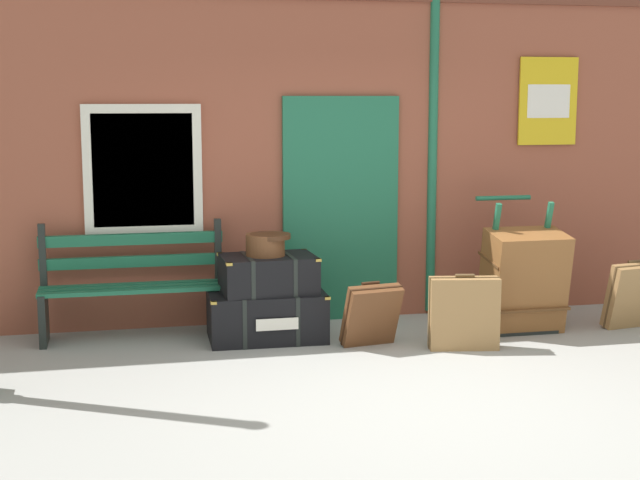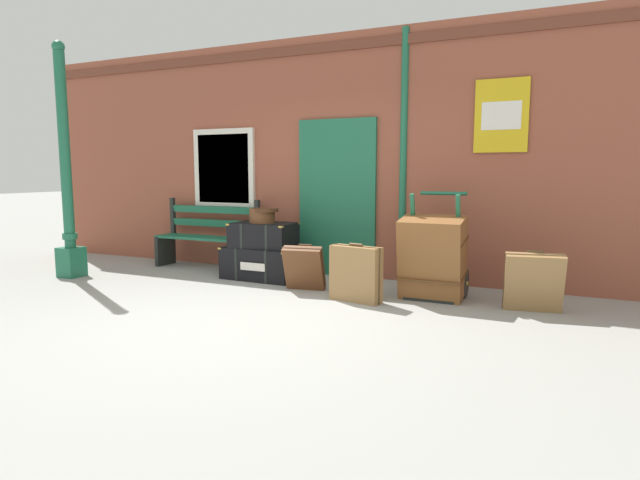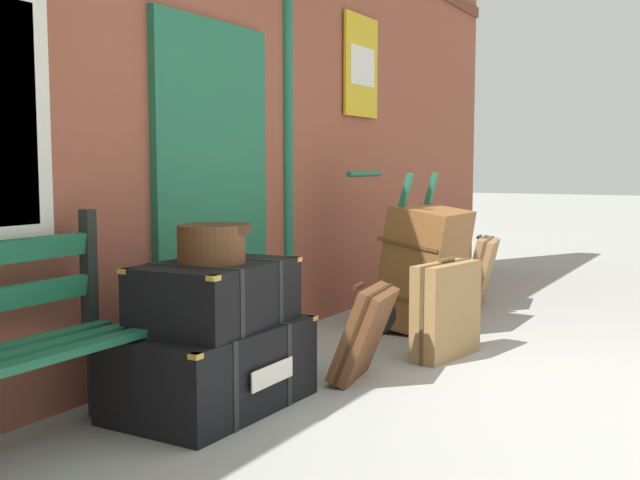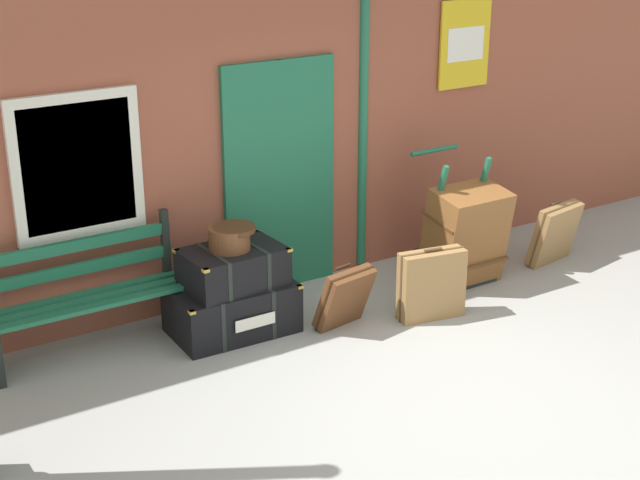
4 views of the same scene
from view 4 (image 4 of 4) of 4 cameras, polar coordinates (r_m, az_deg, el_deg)
ground_plane at (r=7.06m, az=7.79°, el=-9.50°), size 60.00×60.00×0.00m
brick_facade at (r=8.45m, az=-3.09°, el=7.57°), size 10.40×0.35×3.20m
platform_bench at (r=7.71m, az=-13.89°, el=-3.46°), size 1.60×0.43×1.01m
steamer_trunk_base at (r=7.93m, az=-5.30°, el=-4.07°), size 1.03×0.68×0.43m
steamer_trunk_middle at (r=7.77m, az=-5.23°, el=-1.63°), size 0.83×0.58×0.33m
round_hatbox at (r=7.67m, az=-5.41°, el=0.21°), size 0.39×0.35×0.19m
porters_trolley at (r=9.04m, az=7.91°, el=-0.54°), size 0.71×0.68×1.18m
large_brown_trunk at (r=8.84m, az=8.71°, el=0.29°), size 0.70×0.56×0.93m
suitcase_tan at (r=9.51m, az=13.88°, el=0.37°), size 0.60×0.35×0.63m
suitcase_caramel at (r=7.92m, az=1.48°, el=-3.50°), size 0.51×0.38×0.56m
suitcase_charcoal at (r=8.15m, az=6.69°, el=-2.68°), size 0.60×0.29×0.65m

